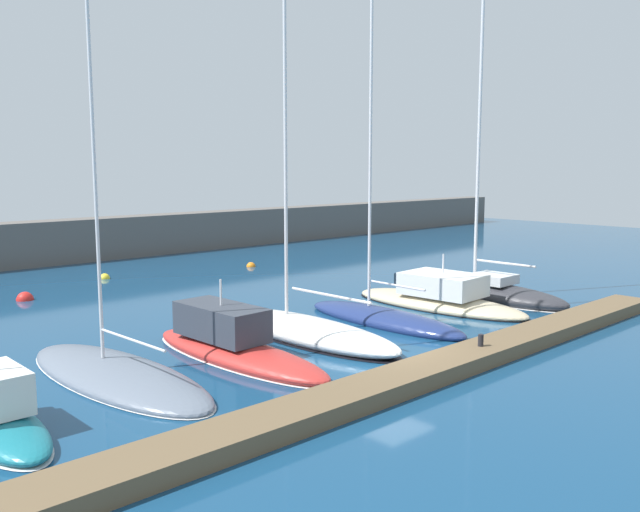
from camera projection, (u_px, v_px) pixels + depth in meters
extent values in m
plane|color=navy|center=(390.00, 361.00, 24.19)|extent=(120.00, 120.00, 0.00)
cube|color=brown|center=(439.00, 367.00, 22.57)|extent=(31.76, 1.72, 0.54)
cube|color=#5B5651|center=(44.00, 243.00, 47.44)|extent=(108.00, 2.34, 3.13)
ellipsoid|color=slate|center=(116.00, 376.00, 22.17)|extent=(3.67, 10.12, 0.93)
ellipsoid|color=silver|center=(116.00, 378.00, 22.18)|extent=(3.70, 10.22, 0.12)
cylinder|color=silver|center=(91.00, 82.00, 21.46)|extent=(0.12, 0.12, 18.28)
cylinder|color=silver|center=(132.00, 340.00, 21.21)|extent=(0.26, 3.81, 0.08)
ellipsoid|color=#B72D28|center=(237.00, 354.00, 24.43)|extent=(2.67, 9.39, 0.92)
ellipsoid|color=silver|center=(237.00, 359.00, 24.45)|extent=(2.70, 9.48, 0.12)
cube|color=#333842|center=(221.00, 321.00, 24.93)|extent=(1.87, 3.94, 1.23)
cube|color=black|center=(214.00, 314.00, 25.24)|extent=(1.60, 1.02, 0.69)
cylinder|color=silver|center=(221.00, 292.00, 24.78)|extent=(0.08, 0.08, 0.98)
ellipsoid|color=white|center=(306.00, 331.00, 27.40)|extent=(3.00, 9.90, 1.07)
ellipsoid|color=black|center=(306.00, 337.00, 27.44)|extent=(3.03, 9.99, 0.12)
cylinder|color=silver|center=(285.00, 124.00, 27.10)|extent=(0.14, 0.14, 15.77)
cylinder|color=silver|center=(330.00, 295.00, 26.20)|extent=(0.21, 4.32, 0.10)
ellipsoid|color=navy|center=(383.00, 319.00, 30.09)|extent=(2.47, 9.04, 1.00)
cylinder|color=silver|center=(371.00, 105.00, 29.46)|extent=(0.14, 0.14, 18.11)
cylinder|color=silver|center=(397.00, 286.00, 29.26)|extent=(0.16, 3.10, 0.10)
ellipsoid|color=beige|center=(438.00, 304.00, 33.53)|extent=(3.69, 9.84, 0.99)
ellipsoid|color=black|center=(438.00, 306.00, 33.54)|extent=(3.73, 9.94, 0.12)
cube|color=silver|center=(443.00, 284.00, 33.24)|extent=(2.84, 3.97, 1.07)
cube|color=black|center=(415.00, 277.00, 34.35)|extent=(2.41, 1.10, 0.60)
cylinder|color=silver|center=(443.00, 264.00, 33.10)|extent=(0.08, 0.08, 0.98)
ellipsoid|color=#2D2D33|center=(488.00, 294.00, 35.34)|extent=(2.80, 9.10, 1.23)
ellipsoid|color=silver|center=(488.00, 299.00, 35.38)|extent=(2.83, 9.20, 0.12)
cylinder|color=silver|center=(479.00, 123.00, 34.76)|extent=(0.17, 0.17, 16.67)
cylinder|color=silver|center=(505.00, 263.00, 34.39)|extent=(0.14, 3.42, 0.12)
cube|color=silver|center=(493.00, 279.00, 35.02)|extent=(1.87, 2.05, 0.49)
sphere|color=red|center=(25.00, 300.00, 35.17)|extent=(0.88, 0.88, 0.88)
sphere|color=yellow|center=(105.00, 279.00, 41.82)|extent=(0.65, 0.65, 0.65)
sphere|color=orange|center=(251.00, 267.00, 46.74)|extent=(0.64, 0.64, 0.64)
cylinder|color=black|center=(481.00, 340.00, 24.17)|extent=(0.20, 0.20, 0.44)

